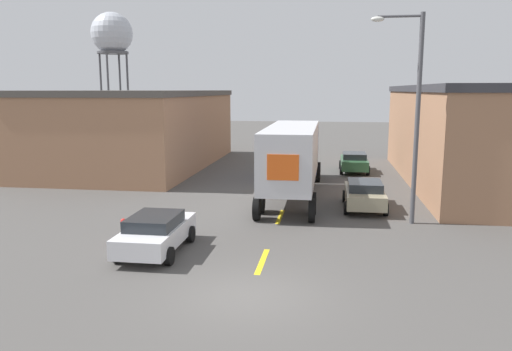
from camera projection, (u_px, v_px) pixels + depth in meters
name	position (u px, v px, depth m)	size (l,w,h in m)	color
ground_plane	(249.00, 296.00, 14.20)	(160.00, 160.00, 0.00)	#4C4947
road_centerline	(280.00, 217.00, 23.03)	(0.20, 14.88, 0.01)	yellow
warehouse_left	(136.00, 128.00, 38.14)	(11.19, 19.18, 5.75)	#9E7051
warehouse_right	(489.00, 135.00, 30.71)	(9.85, 20.91, 6.07)	#9E7051
semi_truck	(294.00, 153.00, 27.47)	(2.74, 13.35, 3.94)	navy
parked_car_right_far	(354.00, 162.00, 35.53)	(2.03, 4.22, 1.39)	#2D5B38
parked_car_left_near	(156.00, 232.00, 17.94)	(2.03, 4.22, 1.39)	silver
parked_car_right_mid	(364.00, 194.00, 24.50)	(2.03, 4.22, 1.39)	tan
water_tower	(112.00, 35.00, 68.04)	(5.61, 5.61, 16.23)	#47474C
street_lamp	(413.00, 107.00, 21.07)	(2.19, 0.32, 8.93)	#4C4C51
fire_hydrant	(124.00, 232.00, 18.84)	(0.22, 0.22, 1.01)	red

